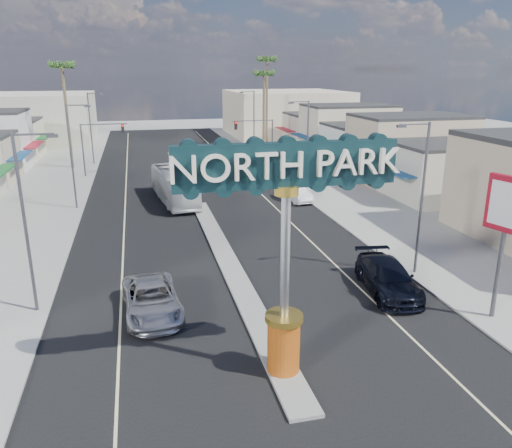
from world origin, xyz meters
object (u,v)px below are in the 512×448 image
traffic_signal_right (258,134)px  palm_left_far (62,72)px  city_bus (174,186)px  streetlight_l_far (92,125)px  streetlight_r_mid (306,143)px  streetlight_l_near (28,216)px  traffic_signal_left (99,139)px  palm_right_far (267,65)px  streetlight_l_mid (73,151)px  streetlight_r_near (420,192)px  suv_left (152,299)px  car_parked_right (296,193)px  suv_right (388,278)px  bank_pylon_sign (507,213)px  gateway_sign (286,234)px  streetlight_r_far (253,121)px  palm_right_mid (264,78)px

traffic_signal_right → palm_left_far: size_ratio=0.46×
city_bus → streetlight_l_far: bearing=104.7°
streetlight_r_mid → streetlight_l_near: bearing=-136.2°
traffic_signal_left → palm_right_far: palm_right_far is taller
traffic_signal_left → palm_left_far: bearing=122.4°
streetlight_l_mid → palm_right_far: 41.53m
streetlight_r_near → streetlight_r_mid: 20.00m
suv_left → car_parked_right: 24.25m
streetlight_l_mid → suv_right: (18.17, -21.97, -4.21)m
suv_left → traffic_signal_left: bearing=93.0°
bank_pylon_sign → traffic_signal_left: bearing=101.6°
streetlight_r_near → car_parked_right: bearing=94.5°
streetlight_r_mid → suv_right: streetlight_r_mid is taller
traffic_signal_left → suv_left: traffic_signal_left is taller
streetlight_r_near → suv_right: 5.37m
streetlight_l_mid → car_parked_right: (19.43, -1.73, -4.32)m
streetlight_l_far → streetlight_r_mid: bearing=-46.5°
streetlight_l_mid → streetlight_l_far: 22.00m
traffic_signal_left → streetlight_l_near: bearing=-92.1°
streetlight_l_near → streetlight_l_far: 42.00m
suv_right → traffic_signal_right: bearing=95.2°
streetlight_r_near → streetlight_l_far: bearing=116.4°
traffic_signal_right → streetlight_l_near: (-19.62, -33.99, 0.79)m
streetlight_r_near → palm_left_far: 46.80m
streetlight_l_near → city_bus: streetlight_l_near is taller
palm_right_far → bank_pylon_sign: palm_right_far is taller
gateway_sign → palm_left_far: palm_left_far is taller
palm_right_far → bank_pylon_sign: 58.49m
streetlight_l_mid → suv_right: 28.82m
streetlight_r_mid → city_bus: (-12.43, 0.64, -3.58)m
streetlight_l_far → streetlight_r_far: bearing=0.0°
streetlight_l_near → palm_left_far: (-2.57, 40.00, 6.43)m
streetlight_l_mid → streetlight_l_near: bearing=-90.0°
palm_right_far → suv_left: 58.33m
streetlight_l_mid → palm_right_far: size_ratio=0.64×
palm_left_far → streetlight_l_near: bearing=-86.3°
traffic_signal_left → city_bus: size_ratio=0.56×
streetlight_r_mid → gateway_sign: bearing=-110.4°
traffic_signal_right → suv_left: bearing=-111.6°
streetlight_l_near → streetlight_l_far: bearing=90.0°
palm_left_far → suv_right: 48.01m
streetlight_r_far → suv_left: bearing=-109.4°
streetlight_l_far → bank_pylon_sign: 52.65m
streetlight_r_mid → bank_pylon_sign: 25.97m
palm_left_far → streetlight_l_mid: bearing=-82.7°
streetlight_l_near → streetlight_r_far: size_ratio=1.00×
streetlight_l_far → palm_right_mid: bearing=9.7°
streetlight_r_far → suv_right: streetlight_r_far is taller
gateway_sign → palm_right_mid: (13.00, 54.02, 4.67)m
palm_right_mid → car_parked_right: size_ratio=2.66×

